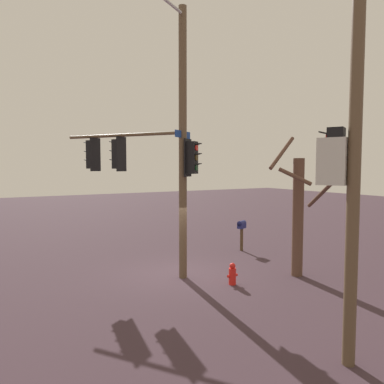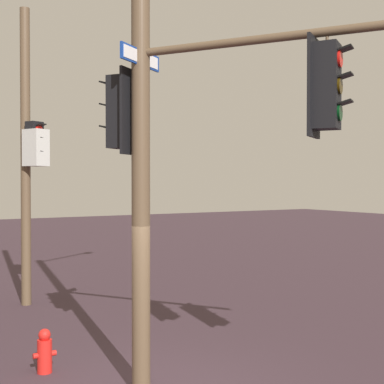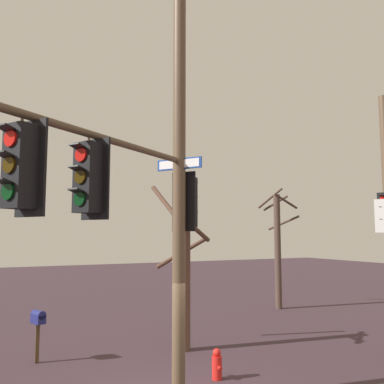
{
  "view_description": "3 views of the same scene",
  "coord_description": "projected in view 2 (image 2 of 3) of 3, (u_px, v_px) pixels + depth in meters",
  "views": [
    {
      "loc": [
        6.16,
        11.55,
        3.92
      ],
      "look_at": [
        -0.3,
        0.46,
        3.03
      ],
      "focal_mm": 34.43,
      "sensor_mm": 36.0,
      "label": 1
    },
    {
      "loc": [
        -3.49,
        -6.99,
        3.16
      ],
      "look_at": [
        0.57,
        -0.21,
        3.01
      ],
      "focal_mm": 50.41,
      "sensor_mm": 36.0,
      "label": 2
    },
    {
      "loc": [
        7.95,
        -3.29,
        3.51
      ],
      "look_at": [
        -0.15,
        0.74,
        4.45
      ],
      "focal_mm": 38.29,
      "sensor_mm": 36.0,
      "label": 3
    }
  ],
  "objects": [
    {
      "name": "main_signal_pole_assembly",
      "position": [
        197.0,
        68.0,
        7.82
      ],
      "size": [
        3.39,
        6.3,
        9.32
      ],
      "rotation": [
        0.0,
        0.0,
        5.31
      ],
      "color": "brown",
      "rests_on": "ground"
    },
    {
      "name": "secondary_pole_assembly",
      "position": [
        30.0,
        153.0,
        13.67
      ],
      "size": [
        0.62,
        0.81,
        7.59
      ],
      "rotation": [
        0.0,
        0.0,
        5.16
      ],
      "color": "brown",
      "rests_on": "ground"
    },
    {
      "name": "fire_hydrant",
      "position": [
        45.0,
        352.0,
        8.9
      ],
      "size": [
        0.38,
        0.24,
        0.73
      ],
      "color": "red",
      "rests_on": "ground"
    }
  ]
}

